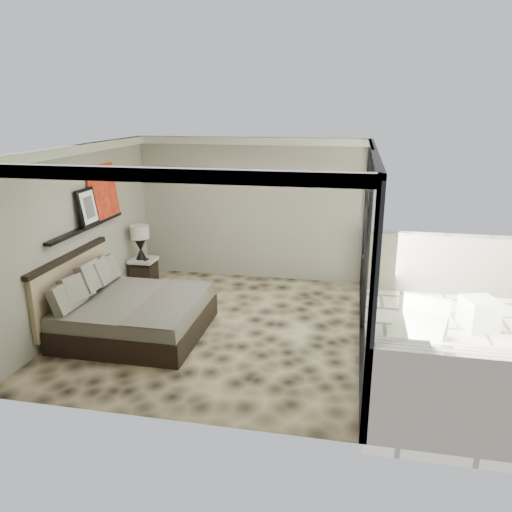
% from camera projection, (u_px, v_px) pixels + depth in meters
% --- Properties ---
extents(floor, '(5.00, 5.00, 0.00)m').
position_uv_depth(floor, '(218.00, 326.00, 7.95)').
color(floor, black).
rests_on(floor, ground).
extents(ceiling, '(4.50, 5.00, 0.02)m').
position_uv_depth(ceiling, '(214.00, 148.00, 7.14)').
color(ceiling, silver).
rests_on(ceiling, back_wall).
extents(back_wall, '(4.50, 0.02, 2.80)m').
position_uv_depth(back_wall, '(250.00, 209.00, 9.88)').
color(back_wall, gray).
rests_on(back_wall, floor).
extents(left_wall, '(0.02, 5.00, 2.80)m').
position_uv_depth(left_wall, '(81.00, 234.00, 7.97)').
color(left_wall, gray).
rests_on(left_wall, floor).
extents(glass_wall, '(0.08, 5.00, 2.80)m').
position_uv_depth(glass_wall, '(368.00, 250.00, 7.12)').
color(glass_wall, white).
rests_on(glass_wall, floor).
extents(terrace_slab, '(3.00, 5.00, 0.12)m').
position_uv_depth(terrace_slab, '(467.00, 352.00, 7.26)').
color(terrace_slab, beige).
rests_on(terrace_slab, ground).
extents(picture_ledge, '(0.12, 2.20, 0.05)m').
position_uv_depth(picture_ledge, '(87.00, 227.00, 8.02)').
color(picture_ledge, black).
rests_on(picture_ledge, left_wall).
extents(bed, '(2.09, 2.03, 1.16)m').
position_uv_depth(bed, '(129.00, 312.00, 7.65)').
color(bed, black).
rests_on(bed, floor).
extents(nightstand, '(0.58, 0.58, 0.47)m').
position_uv_depth(nightstand, '(144.00, 272.00, 9.78)').
color(nightstand, black).
rests_on(nightstand, floor).
extents(table_lamp, '(0.36, 0.36, 0.66)m').
position_uv_depth(table_lamp, '(140.00, 238.00, 9.56)').
color(table_lamp, black).
rests_on(table_lamp, nightstand).
extents(abstract_canvas, '(0.13, 0.90, 0.90)m').
position_uv_depth(abstract_canvas, '(103.00, 191.00, 8.48)').
color(abstract_canvas, red).
rests_on(abstract_canvas, picture_ledge).
extents(framed_print, '(0.11, 0.50, 0.60)m').
position_uv_depth(framed_print, '(88.00, 207.00, 7.93)').
color(framed_print, black).
rests_on(framed_print, picture_ledge).
extents(ottoman, '(0.62, 0.62, 0.49)m').
position_uv_depth(ottoman, '(479.00, 313.00, 7.83)').
color(ottoman, silver).
rests_on(ottoman, terrace_slab).
extents(lounger, '(1.10, 1.66, 0.59)m').
position_uv_depth(lounger, '(416.00, 339.00, 7.11)').
color(lounger, silver).
rests_on(lounger, terrace_slab).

